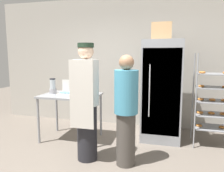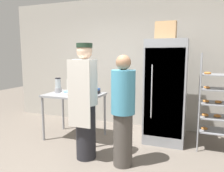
{
  "view_description": "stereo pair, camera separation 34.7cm",
  "coord_description": "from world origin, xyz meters",
  "px_view_note": "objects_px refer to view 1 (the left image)",
  "views": [
    {
      "loc": [
        0.88,
        -2.6,
        1.59
      ],
      "look_at": [
        -0.0,
        0.73,
        1.1
      ],
      "focal_mm": 35.0,
      "sensor_mm": 36.0,
      "label": 1
    },
    {
      "loc": [
        1.21,
        -2.49,
        1.59
      ],
      "look_at": [
        -0.0,
        0.73,
        1.1
      ],
      "focal_mm": 35.0,
      "sensor_mm": 36.0,
      "label": 2
    }
  ],
  "objects_px": {
    "donut_box": "(67,93)",
    "person_customer": "(126,110)",
    "baking_rack": "(212,101)",
    "person_baker": "(86,101)",
    "refrigerator": "(162,91)",
    "blender_pitcher": "(53,87)",
    "cardboard_storage_box": "(162,31)",
    "binder_stack": "(88,91)"
  },
  "relations": [
    {
      "from": "binder_stack",
      "to": "person_customer",
      "type": "height_order",
      "value": "person_customer"
    },
    {
      "from": "blender_pitcher",
      "to": "cardboard_storage_box",
      "type": "xyz_separation_m",
      "value": [
        1.98,
        0.42,
        1.02
      ]
    },
    {
      "from": "baking_rack",
      "to": "binder_stack",
      "type": "xyz_separation_m",
      "value": [
        -2.22,
        -0.23,
        0.11
      ]
    },
    {
      "from": "blender_pitcher",
      "to": "cardboard_storage_box",
      "type": "bearing_deg",
      "value": 12.0
    },
    {
      "from": "cardboard_storage_box",
      "to": "person_customer",
      "type": "height_order",
      "value": "cardboard_storage_box"
    },
    {
      "from": "baking_rack",
      "to": "donut_box",
      "type": "height_order",
      "value": "baking_rack"
    },
    {
      "from": "binder_stack",
      "to": "person_customer",
      "type": "bearing_deg",
      "value": -43.78
    },
    {
      "from": "refrigerator",
      "to": "baking_rack",
      "type": "height_order",
      "value": "refrigerator"
    },
    {
      "from": "refrigerator",
      "to": "person_customer",
      "type": "relative_size",
      "value": 1.17
    },
    {
      "from": "binder_stack",
      "to": "refrigerator",
      "type": "bearing_deg",
      "value": 12.65
    },
    {
      "from": "baking_rack",
      "to": "person_customer",
      "type": "xyz_separation_m",
      "value": [
        -1.32,
        -1.09,
        0.02
      ]
    },
    {
      "from": "donut_box",
      "to": "person_customer",
      "type": "relative_size",
      "value": 0.18
    },
    {
      "from": "blender_pitcher",
      "to": "person_baker",
      "type": "distance_m",
      "value": 1.2
    },
    {
      "from": "donut_box",
      "to": "binder_stack",
      "type": "relative_size",
      "value": 1.05
    },
    {
      "from": "blender_pitcher",
      "to": "person_customer",
      "type": "distance_m",
      "value": 1.73
    },
    {
      "from": "baking_rack",
      "to": "person_baker",
      "type": "bearing_deg",
      "value": -150.63
    },
    {
      "from": "binder_stack",
      "to": "cardboard_storage_box",
      "type": "xyz_separation_m",
      "value": [
        1.32,
        0.28,
        1.1
      ]
    },
    {
      "from": "donut_box",
      "to": "person_baker",
      "type": "bearing_deg",
      "value": -43.45
    },
    {
      "from": "blender_pitcher",
      "to": "cardboard_storage_box",
      "type": "height_order",
      "value": "cardboard_storage_box"
    },
    {
      "from": "donut_box",
      "to": "blender_pitcher",
      "type": "relative_size",
      "value": 0.96
    },
    {
      "from": "person_baker",
      "to": "person_customer",
      "type": "height_order",
      "value": "person_baker"
    },
    {
      "from": "blender_pitcher",
      "to": "binder_stack",
      "type": "bearing_deg",
      "value": 12.11
    },
    {
      "from": "donut_box",
      "to": "person_customer",
      "type": "xyz_separation_m",
      "value": [
        1.21,
        -0.58,
        -0.09
      ]
    },
    {
      "from": "baking_rack",
      "to": "blender_pitcher",
      "type": "relative_size",
      "value": 5.61
    },
    {
      "from": "baking_rack",
      "to": "blender_pitcher",
      "type": "height_order",
      "value": "baking_rack"
    },
    {
      "from": "refrigerator",
      "to": "baking_rack",
      "type": "xyz_separation_m",
      "value": [
        0.87,
        -0.08,
        -0.13
      ]
    },
    {
      "from": "blender_pitcher",
      "to": "person_baker",
      "type": "relative_size",
      "value": 0.16
    },
    {
      "from": "baking_rack",
      "to": "blender_pitcher",
      "type": "distance_m",
      "value": 2.91
    },
    {
      "from": "binder_stack",
      "to": "person_customer",
      "type": "distance_m",
      "value": 1.25
    },
    {
      "from": "person_baker",
      "to": "refrigerator",
      "type": "bearing_deg",
      "value": 47.78
    },
    {
      "from": "baking_rack",
      "to": "person_baker",
      "type": "xyz_separation_m",
      "value": [
        -1.92,
        -1.08,
        0.12
      ]
    },
    {
      "from": "binder_stack",
      "to": "cardboard_storage_box",
      "type": "distance_m",
      "value": 1.74
    },
    {
      "from": "baking_rack",
      "to": "binder_stack",
      "type": "height_order",
      "value": "baking_rack"
    },
    {
      "from": "baking_rack",
      "to": "cardboard_storage_box",
      "type": "bearing_deg",
      "value": 176.64
    },
    {
      "from": "blender_pitcher",
      "to": "cardboard_storage_box",
      "type": "relative_size",
      "value": 0.81
    },
    {
      "from": "blender_pitcher",
      "to": "donut_box",
      "type": "bearing_deg",
      "value": -21.16
    },
    {
      "from": "donut_box",
      "to": "cardboard_storage_box",
      "type": "bearing_deg",
      "value": 19.04
    },
    {
      "from": "donut_box",
      "to": "person_baker",
      "type": "xyz_separation_m",
      "value": [
        0.6,
        -0.57,
        0.01
      ]
    },
    {
      "from": "baking_rack",
      "to": "donut_box",
      "type": "relative_size",
      "value": 5.82
    },
    {
      "from": "baking_rack",
      "to": "cardboard_storage_box",
      "type": "xyz_separation_m",
      "value": [
        -0.9,
        0.05,
        1.21
      ]
    },
    {
      "from": "refrigerator",
      "to": "binder_stack",
      "type": "bearing_deg",
      "value": -167.35
    },
    {
      "from": "baking_rack",
      "to": "donut_box",
      "type": "distance_m",
      "value": 2.58
    }
  ]
}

